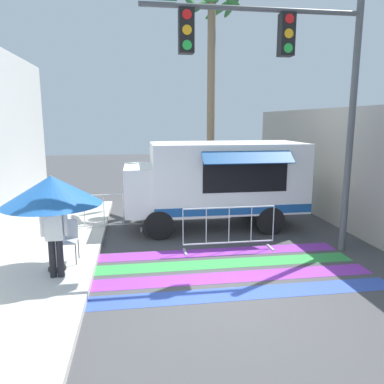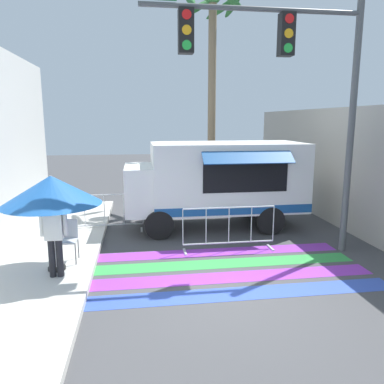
{
  "view_description": "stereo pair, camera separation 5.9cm",
  "coord_description": "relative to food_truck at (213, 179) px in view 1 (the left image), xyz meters",
  "views": [
    {
      "loc": [
        -1.77,
        -6.46,
        3.22
      ],
      "look_at": [
        -0.35,
        2.85,
        1.41
      ],
      "focal_mm": 35.0,
      "sensor_mm": 36.0,
      "label": 1
    },
    {
      "loc": [
        -1.71,
        -6.47,
        3.22
      ],
      "look_at": [
        -0.35,
        2.85,
        1.41
      ],
      "focal_mm": 35.0,
      "sensor_mm": 36.0,
      "label": 2
    }
  ],
  "objects": [
    {
      "name": "vendor_person",
      "position": [
        -3.91,
        -3.55,
        -0.41
      ],
      "size": [
        0.53,
        0.22,
        1.64
      ],
      "rotation": [
        0.0,
        0.0,
        -0.0
      ],
      "color": "black",
      "rests_on": "sidewalk_left"
    },
    {
      "name": "ground_plane",
      "position": [
        -0.53,
        -4.45,
        -1.49
      ],
      "size": [
        60.0,
        60.0,
        0.0
      ],
      "primitive_type": "plane",
      "color": "#424244"
    },
    {
      "name": "barricade_side",
      "position": [
        -3.25,
        -0.08,
        -0.92
      ],
      "size": [
        2.25,
        0.44,
        1.13
      ],
      "color": "#B7BABF",
      "rests_on": "ground_plane"
    },
    {
      "name": "concrete_wall_right",
      "position": [
        3.88,
        -1.45,
        0.31
      ],
      "size": [
        0.2,
        16.0,
        3.6
      ],
      "color": "#A39E93",
      "rests_on": "ground_plane"
    },
    {
      "name": "barricade_front",
      "position": [
        -0.04,
        -2.16,
        -0.92
      ],
      "size": [
        2.33,
        0.44,
        1.13
      ],
      "color": "#B7BABF",
      "rests_on": "ground_plane"
    },
    {
      "name": "patio_umbrella",
      "position": [
        -3.98,
        -3.18,
        0.34
      ],
      "size": [
        1.99,
        1.99,
        1.99
      ],
      "color": "black",
      "rests_on": "sidewalk_left"
    },
    {
      "name": "palm_tree",
      "position": [
        0.6,
        3.38,
        4.26
      ],
      "size": [
        2.42,
        2.37,
        7.94
      ],
      "color": "#7A664C",
      "rests_on": "ground_plane"
    },
    {
      "name": "folding_chair",
      "position": [
        -3.83,
        -2.66,
        -0.79
      ],
      "size": [
        0.42,
        0.42,
        0.92
      ],
      "rotation": [
        0.0,
        0.0,
        -0.32
      ],
      "color": "#4C4C51",
      "rests_on": "sidewalk_left"
    },
    {
      "name": "traffic_signal_pole",
      "position": [
        1.13,
        -2.58,
        2.86
      ],
      "size": [
        5.13,
        0.29,
        6.1
      ],
      "color": "#515456",
      "rests_on": "ground_plane"
    },
    {
      "name": "food_truck",
      "position": [
        0.0,
        0.0,
        0.0
      ],
      "size": [
        5.29,
        2.65,
        2.57
      ],
      "color": "white",
      "rests_on": "ground_plane"
    },
    {
      "name": "crosswalk_painted",
      "position": [
        -0.53,
        -3.4,
        -1.49
      ],
      "size": [
        6.4,
        2.84,
        0.01
      ],
      "color": "#334FB2",
      "rests_on": "ground_plane"
    }
  ]
}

